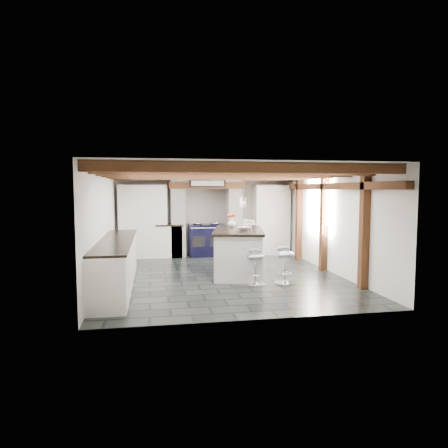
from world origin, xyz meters
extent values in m
plane|color=black|center=(0.00, 0.00, 0.00)|extent=(6.00, 6.00, 0.00)
plane|color=white|center=(0.00, 3.00, 1.15)|extent=(5.00, 0.00, 5.00)
plane|color=white|center=(-2.50, 0.00, 1.15)|extent=(0.00, 6.00, 6.00)
plane|color=white|center=(2.50, 0.00, 1.15)|extent=(0.00, 6.00, 6.00)
plane|color=white|center=(0.00, 0.00, 2.30)|extent=(6.00, 6.00, 0.00)
cube|color=white|center=(-0.80, 2.70, 0.95)|extent=(0.40, 0.60, 1.90)
cube|color=white|center=(0.80, 2.70, 0.95)|extent=(0.40, 0.60, 1.90)
cube|color=#542D18|center=(0.00, 2.70, 1.99)|extent=(2.10, 0.65, 0.18)
cube|color=white|center=(0.00, 2.70, 2.15)|extent=(2.00, 0.60, 0.31)
cube|color=black|center=(0.00, 2.38, 2.05)|extent=(1.00, 0.03, 0.22)
cube|color=silver|center=(0.00, 2.36, 2.05)|extent=(0.90, 0.01, 0.14)
cube|color=white|center=(-1.75, 2.70, 1.00)|extent=(1.30, 0.58, 2.00)
cube|color=white|center=(1.90, 2.70, 1.00)|extent=(1.00, 0.58, 2.00)
cube|color=white|center=(-2.20, -0.60, 0.44)|extent=(0.60, 3.80, 0.88)
cube|color=black|center=(-2.20, -0.60, 0.90)|extent=(0.64, 3.80, 0.04)
cube|color=white|center=(-1.05, 2.70, 0.44)|extent=(0.70, 0.60, 0.88)
cube|color=black|center=(-1.05, 2.70, 0.90)|extent=(0.74, 0.64, 0.04)
cube|color=#542D18|center=(2.42, 0.00, 1.95)|extent=(0.15, 5.80, 0.14)
plane|color=white|center=(2.48, 0.60, 1.55)|extent=(0.00, 0.90, 0.90)
cube|color=#542D18|center=(0.00, -2.60, 2.21)|extent=(5.00, 0.16, 0.16)
cube|color=#542D18|center=(0.00, -1.73, 2.21)|extent=(5.00, 0.16, 0.16)
cube|color=#542D18|center=(0.00, -0.87, 2.21)|extent=(5.00, 0.16, 0.16)
cube|color=#542D18|center=(0.00, 0.00, 2.21)|extent=(5.00, 0.16, 0.16)
cube|color=#542D18|center=(0.00, 0.87, 2.21)|extent=(5.00, 0.16, 0.16)
cube|color=#542D18|center=(0.00, 1.73, 2.21)|extent=(5.00, 0.16, 0.16)
cube|color=#542D18|center=(0.00, 2.60, 2.21)|extent=(5.00, 0.16, 0.16)
cube|color=#542D18|center=(2.42, -1.60, 1.15)|extent=(0.15, 0.15, 2.30)
cube|color=#542D18|center=(2.42, 0.20, 1.15)|extent=(0.15, 0.15, 2.30)
cube|color=#542D18|center=(2.42, 1.80, 1.15)|extent=(0.15, 0.15, 2.30)
cylinder|color=black|center=(0.45, -0.05, 1.93)|extent=(0.01, 0.01, 0.56)
cylinder|color=white|center=(0.45, -0.05, 1.60)|extent=(0.09, 0.09, 0.22)
cylinder|color=black|center=(0.50, 0.25, 1.93)|extent=(0.01, 0.01, 0.56)
cylinder|color=white|center=(0.50, 0.25, 1.60)|extent=(0.09, 0.09, 0.22)
cylinder|color=black|center=(0.55, 0.55, 1.93)|extent=(0.01, 0.01, 0.56)
cylinder|color=white|center=(0.55, 0.55, 1.60)|extent=(0.09, 0.09, 0.22)
cube|color=black|center=(0.00, 2.68, 0.45)|extent=(1.00, 0.60, 0.90)
ellipsoid|color=silver|center=(-0.25, 2.68, 0.93)|extent=(0.28, 0.28, 0.11)
ellipsoid|color=silver|center=(0.25, 2.68, 0.93)|extent=(0.28, 0.28, 0.11)
cylinder|color=silver|center=(0.00, 2.36, 0.82)|extent=(0.95, 0.03, 0.03)
cube|color=black|center=(-0.25, 2.38, 0.45)|extent=(0.35, 0.02, 0.30)
cube|color=black|center=(0.25, 2.38, 0.45)|extent=(0.35, 0.02, 0.30)
cube|color=white|center=(0.37, 0.12, 0.47)|extent=(1.36, 2.10, 0.95)
cube|color=black|center=(0.37, 0.12, 0.97)|extent=(1.47, 2.20, 0.05)
imported|color=white|center=(0.33, 0.68, 1.10)|extent=(0.23, 0.23, 0.21)
ellipsoid|color=red|center=(0.33, 0.68, 1.27)|extent=(0.22, 0.22, 0.13)
cylinder|color=white|center=(0.61, 0.45, 1.10)|extent=(0.13, 0.13, 0.19)
imported|color=white|center=(0.46, -0.01, 1.03)|extent=(0.33, 0.33, 0.07)
cylinder|color=white|center=(0.65, 0.11, 1.05)|extent=(0.05, 0.05, 0.11)
cylinder|color=white|center=(0.65, 0.11, 1.12)|extent=(0.24, 0.24, 0.02)
cylinder|color=tan|center=(0.65, 0.11, 1.16)|extent=(0.18, 0.18, 0.08)
cylinder|color=silver|center=(1.08, -0.98, 0.01)|extent=(0.41, 0.41, 0.03)
cone|color=silver|center=(1.08, -0.98, 0.06)|extent=(0.18, 0.18, 0.07)
cylinder|color=silver|center=(1.08, -0.98, 0.30)|extent=(0.05, 0.05, 0.51)
torus|color=silver|center=(1.08, -0.98, 0.22)|extent=(0.26, 0.26, 0.02)
ellipsoid|color=gray|center=(1.08, -0.98, 0.59)|extent=(0.44, 0.44, 0.17)
ellipsoid|color=gray|center=(1.10, -0.89, 0.68)|extent=(0.27, 0.15, 0.14)
cylinder|color=silver|center=(0.48, -0.98, 0.01)|extent=(0.39, 0.39, 0.03)
cone|color=silver|center=(0.48, -0.98, 0.05)|extent=(0.18, 0.18, 0.07)
cylinder|color=silver|center=(0.48, -0.98, 0.29)|extent=(0.04, 0.04, 0.49)
torus|color=silver|center=(0.48, -0.98, 0.21)|extent=(0.25, 0.25, 0.02)
ellipsoid|color=gray|center=(0.48, -0.98, 0.57)|extent=(0.47, 0.47, 0.16)
ellipsoid|color=gray|center=(0.52, -0.89, 0.66)|extent=(0.27, 0.19, 0.14)
camera|label=1|loc=(-1.50, -8.47, 1.89)|focal=32.00mm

